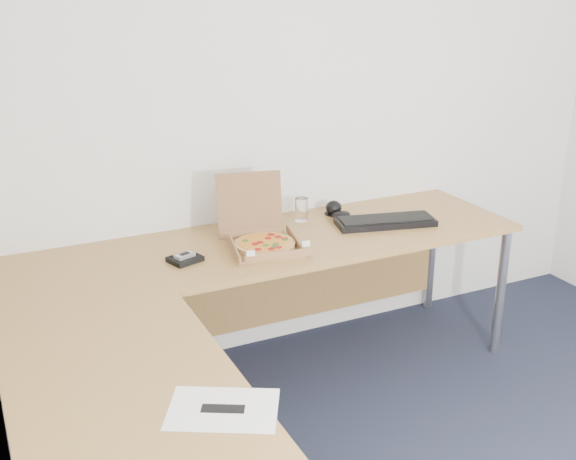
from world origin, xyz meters
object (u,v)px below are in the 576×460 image
drinking_glass (301,209)px  keyboard (385,222)px  desk (237,295)px  pizza_box (263,240)px  wallet (185,259)px

drinking_glass → keyboard: 0.43m
keyboard → desk: bearing=-144.3°
keyboard → pizza_box: bearing=-164.5°
wallet → drinking_glass: bearing=2.6°
pizza_box → wallet: size_ratio=2.71×
pizza_box → wallet: 0.38m
drinking_glass → wallet: size_ratio=0.90×
drinking_glass → pizza_box: bearing=-141.5°
desk → keyboard: (0.96, 0.39, 0.04)m
desk → wallet: wallet is taller
keyboard → wallet: keyboard is taller
desk → wallet: size_ratio=18.81×
pizza_box → keyboard: bearing=14.1°
drinking_glass → keyboard: drinking_glass is taller
pizza_box → desk: bearing=-114.9°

